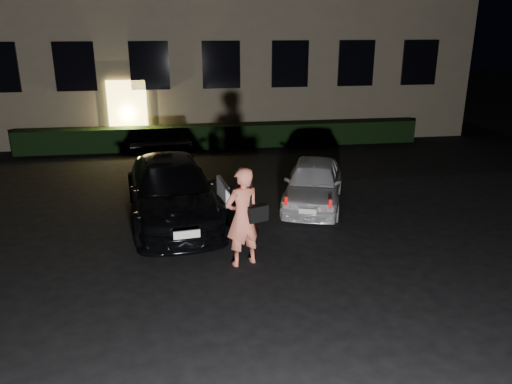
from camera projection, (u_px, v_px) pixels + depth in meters
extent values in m
plane|color=black|center=(277.00, 280.00, 9.13)|extent=(80.00, 80.00, 0.00)
cube|color=#FFDD66|center=(128.00, 115.00, 18.47)|extent=(1.40, 0.10, 2.50)
cube|color=black|center=(75.00, 67.00, 17.66)|extent=(1.40, 0.10, 1.70)
cube|color=black|center=(150.00, 66.00, 18.04)|extent=(1.40, 0.10, 1.70)
cube|color=black|center=(221.00, 65.00, 18.41)|extent=(1.40, 0.10, 1.70)
cube|color=black|center=(290.00, 64.00, 18.79)|extent=(1.40, 0.10, 1.70)
cube|color=black|center=(356.00, 63.00, 19.16)|extent=(1.40, 0.10, 1.70)
cube|color=black|center=(420.00, 63.00, 19.54)|extent=(1.40, 0.10, 1.70)
cube|color=black|center=(224.00, 136.00, 18.83)|extent=(15.00, 0.70, 0.85)
imported|color=black|center=(172.00, 190.00, 11.83)|extent=(2.53, 5.04, 1.41)
cube|color=white|center=(223.00, 191.00, 11.23)|extent=(0.21, 1.01, 0.47)
cube|color=silver|center=(187.00, 234.00, 9.57)|extent=(0.51, 0.11, 0.16)
imported|color=silver|center=(313.00, 183.00, 12.75)|extent=(2.47, 3.75, 1.19)
cube|color=red|center=(286.00, 201.00, 11.26)|extent=(0.08, 0.07, 0.20)
cube|color=red|center=(330.00, 204.00, 11.09)|extent=(0.08, 0.07, 0.20)
cube|color=silver|center=(308.00, 211.00, 11.20)|extent=(0.38, 0.16, 0.12)
imported|color=#DE6E57|center=(243.00, 217.00, 9.44)|extent=(0.84, 0.70, 1.96)
cube|color=black|center=(257.00, 213.00, 9.42)|extent=(0.44, 0.31, 0.31)
cube|color=black|center=(250.00, 192.00, 9.26)|extent=(0.07, 0.08, 0.61)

